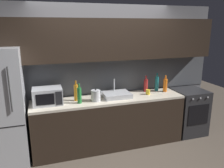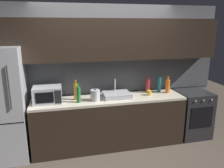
{
  "view_description": "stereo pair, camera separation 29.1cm",
  "coord_description": "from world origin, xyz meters",
  "px_view_note": "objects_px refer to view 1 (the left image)",
  "views": [
    {
      "loc": [
        -1.1,
        -2.67,
        2.13
      ],
      "look_at": [
        0.05,
        0.9,
        1.15
      ],
      "focal_mm": 36.03,
      "sensor_mm": 36.0,
      "label": 1
    },
    {
      "loc": [
        -0.82,
        -2.75,
        2.13
      ],
      "look_at": [
        0.05,
        0.9,
        1.15
      ],
      "focal_mm": 36.03,
      "sensor_mm": 36.0,
      "label": 2
    }
  ],
  "objects_px": {
    "mug_yellow": "(148,92)",
    "wine_bottle_teal": "(157,83)",
    "microwave": "(48,96)",
    "wine_bottle_orange": "(165,85)",
    "kettle": "(96,96)",
    "wine_bottle_green": "(79,95)",
    "refrigerator": "(2,108)",
    "wine_bottle_amber": "(76,92)",
    "oven_range": "(188,111)",
    "wine_bottle_red": "(146,85)"
  },
  "relations": [
    {
      "from": "wine_bottle_teal",
      "to": "wine_bottle_green",
      "type": "bearing_deg",
      "value": -169.9
    },
    {
      "from": "microwave",
      "to": "mug_yellow",
      "type": "bearing_deg",
      "value": -0.56
    },
    {
      "from": "microwave",
      "to": "wine_bottle_amber",
      "type": "height_order",
      "value": "wine_bottle_amber"
    },
    {
      "from": "kettle",
      "to": "mug_yellow",
      "type": "relative_size",
      "value": 2.37
    },
    {
      "from": "mug_yellow",
      "to": "wine_bottle_teal",
      "type": "bearing_deg",
      "value": 33.09
    },
    {
      "from": "wine_bottle_green",
      "to": "mug_yellow",
      "type": "height_order",
      "value": "wine_bottle_green"
    },
    {
      "from": "kettle",
      "to": "wine_bottle_red",
      "type": "height_order",
      "value": "wine_bottle_red"
    },
    {
      "from": "microwave",
      "to": "mug_yellow",
      "type": "relative_size",
      "value": 5.15
    },
    {
      "from": "wine_bottle_teal",
      "to": "mug_yellow",
      "type": "xyz_separation_m",
      "value": [
        -0.27,
        -0.18,
        -0.1
      ]
    },
    {
      "from": "wine_bottle_orange",
      "to": "wine_bottle_green",
      "type": "relative_size",
      "value": 0.96
    },
    {
      "from": "wine_bottle_teal",
      "to": "wine_bottle_green",
      "type": "height_order",
      "value": "wine_bottle_teal"
    },
    {
      "from": "refrigerator",
      "to": "wine_bottle_amber",
      "type": "relative_size",
      "value": 5.3
    },
    {
      "from": "kettle",
      "to": "wine_bottle_green",
      "type": "relative_size",
      "value": 0.64
    },
    {
      "from": "refrigerator",
      "to": "oven_range",
      "type": "height_order",
      "value": "refrigerator"
    },
    {
      "from": "wine_bottle_red",
      "to": "wine_bottle_amber",
      "type": "xyz_separation_m",
      "value": [
        -1.36,
        -0.13,
        0.02
      ]
    },
    {
      "from": "oven_range",
      "to": "microwave",
      "type": "height_order",
      "value": "microwave"
    },
    {
      "from": "wine_bottle_orange",
      "to": "wine_bottle_amber",
      "type": "xyz_separation_m",
      "value": [
        -1.71,
        -0.02,
        0.01
      ]
    },
    {
      "from": "refrigerator",
      "to": "wine_bottle_green",
      "type": "bearing_deg",
      "value": -4.76
    },
    {
      "from": "microwave",
      "to": "wine_bottle_green",
      "type": "relative_size",
      "value": 1.39
    },
    {
      "from": "microwave",
      "to": "wine_bottle_amber",
      "type": "relative_size",
      "value": 1.33
    },
    {
      "from": "wine_bottle_orange",
      "to": "microwave",
      "type": "bearing_deg",
      "value": -178.68
    },
    {
      "from": "wine_bottle_teal",
      "to": "wine_bottle_red",
      "type": "bearing_deg",
      "value": 179.69
    },
    {
      "from": "kettle",
      "to": "wine_bottle_amber",
      "type": "distance_m",
      "value": 0.34
    },
    {
      "from": "kettle",
      "to": "refrigerator",
      "type": "bearing_deg",
      "value": 177.29
    },
    {
      "from": "kettle",
      "to": "wine_bottle_red",
      "type": "relative_size",
      "value": 0.68
    },
    {
      "from": "kettle",
      "to": "wine_bottle_green",
      "type": "distance_m",
      "value": 0.29
    },
    {
      "from": "oven_range",
      "to": "kettle",
      "type": "height_order",
      "value": "kettle"
    },
    {
      "from": "refrigerator",
      "to": "wine_bottle_amber",
      "type": "height_order",
      "value": "refrigerator"
    },
    {
      "from": "microwave",
      "to": "wine_bottle_red",
      "type": "height_order",
      "value": "wine_bottle_red"
    },
    {
      "from": "microwave",
      "to": "kettle",
      "type": "height_order",
      "value": "microwave"
    },
    {
      "from": "oven_range",
      "to": "microwave",
      "type": "relative_size",
      "value": 1.96
    },
    {
      "from": "refrigerator",
      "to": "wine_bottle_green",
      "type": "relative_size",
      "value": 5.56
    },
    {
      "from": "wine_bottle_teal",
      "to": "wine_bottle_green",
      "type": "relative_size",
      "value": 1.05
    },
    {
      "from": "microwave",
      "to": "wine_bottle_orange",
      "type": "bearing_deg",
      "value": 1.32
    },
    {
      "from": "wine_bottle_green",
      "to": "wine_bottle_teal",
      "type": "bearing_deg",
      "value": 10.1
    },
    {
      "from": "microwave",
      "to": "refrigerator",
      "type": "bearing_deg",
      "value": -178.45
    },
    {
      "from": "wine_bottle_red",
      "to": "wine_bottle_amber",
      "type": "relative_size",
      "value": 0.9
    },
    {
      "from": "mug_yellow",
      "to": "kettle",
      "type": "bearing_deg",
      "value": -176.01
    },
    {
      "from": "refrigerator",
      "to": "mug_yellow",
      "type": "relative_size",
      "value": 20.53
    },
    {
      "from": "wine_bottle_amber",
      "to": "wine_bottle_green",
      "type": "bearing_deg",
      "value": -78.54
    },
    {
      "from": "oven_range",
      "to": "wine_bottle_orange",
      "type": "relative_size",
      "value": 2.85
    },
    {
      "from": "microwave",
      "to": "wine_bottle_teal",
      "type": "height_order",
      "value": "wine_bottle_teal"
    },
    {
      "from": "oven_range",
      "to": "mug_yellow",
      "type": "bearing_deg",
      "value": 179.86
    },
    {
      "from": "wine_bottle_green",
      "to": "microwave",
      "type": "bearing_deg",
      "value": 166.78
    },
    {
      "from": "refrigerator",
      "to": "kettle",
      "type": "xyz_separation_m",
      "value": [
        1.46,
        -0.07,
        0.08
      ]
    },
    {
      "from": "wine_bottle_orange",
      "to": "wine_bottle_green",
      "type": "xyz_separation_m",
      "value": [
        -1.68,
        -0.17,
        0.01
      ]
    },
    {
      "from": "microwave",
      "to": "wine_bottle_green",
      "type": "xyz_separation_m",
      "value": [
        0.49,
        -0.12,
        0.0
      ]
    },
    {
      "from": "microwave",
      "to": "wine_bottle_teal",
      "type": "xyz_separation_m",
      "value": [
        2.06,
        0.16,
        0.01
      ]
    },
    {
      "from": "microwave",
      "to": "wine_bottle_orange",
      "type": "relative_size",
      "value": 1.46
    },
    {
      "from": "wine_bottle_amber",
      "to": "wine_bottle_orange",
      "type": "bearing_deg",
      "value": 0.62
    }
  ]
}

